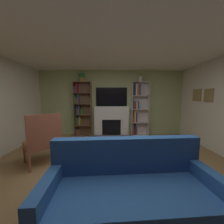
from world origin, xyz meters
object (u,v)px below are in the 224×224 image
at_px(bookshelf_left, 81,109).
at_px(tv, 111,97).
at_px(bookshelf_right, 138,108).
at_px(vase_with_flowers, 141,79).
at_px(couch, 131,194).
at_px(fireplace, 112,120).
at_px(armchair, 43,140).
at_px(potted_plant, 82,76).

bearing_deg(bookshelf_left, tv, 3.26).
distance_m(bookshelf_right, vase_with_flowers, 1.14).
bearing_deg(couch, vase_with_flowers, 75.79).
distance_m(fireplace, vase_with_flowers, 1.94).
distance_m(bookshelf_left, armchair, 2.34).
bearing_deg(armchair, couch, -37.08).
height_order(couch, armchair, armchair).
relative_size(fireplace, armchair, 1.25).
relative_size(potted_plant, couch, 0.16).
bearing_deg(armchair, fireplace, 56.12).
distance_m(fireplace, bookshelf_left, 1.26).
bearing_deg(bookshelf_left, fireplace, -0.23).
relative_size(bookshelf_right, potted_plant, 6.00).
relative_size(couch, armchair, 1.84).
distance_m(tv, armchair, 2.94).
xyz_separation_m(tv, vase_with_flowers, (1.10, -0.12, 0.69)).
relative_size(potted_plant, vase_with_flowers, 0.86).
distance_m(bookshelf_left, vase_with_flowers, 2.56).
xyz_separation_m(vase_with_flowers, couch, (-0.89, -3.52, -1.90)).
bearing_deg(couch, potted_plant, 110.41).
height_order(vase_with_flowers, armchair, vase_with_flowers).
xyz_separation_m(bookshelf_left, vase_with_flowers, (2.28, -0.05, 1.16)).
bearing_deg(fireplace, vase_with_flowers, -2.53).
distance_m(bookshelf_right, potted_plant, 2.44).
distance_m(fireplace, tv, 0.91).
xyz_separation_m(bookshelf_right, vase_with_flowers, (0.08, -0.05, 1.13)).
relative_size(potted_plant, armchair, 0.30).
height_order(bookshelf_left, vase_with_flowers, vase_with_flowers).
bearing_deg(armchair, bookshelf_left, 81.46).
height_order(fireplace, couch, fireplace).
relative_size(fireplace, bookshelf_left, 0.69).
height_order(tv, bookshelf_left, bookshelf_left).
relative_size(bookshelf_left, potted_plant, 6.00).
relative_size(tv, armchair, 1.05).
bearing_deg(bookshelf_right, bookshelf_left, -179.96).
distance_m(bookshelf_right, couch, 3.75).
bearing_deg(bookshelf_left, armchair, -98.54).
height_order(bookshelf_left, armchair, bookshelf_left).
distance_m(tv, bookshelf_left, 1.27).
distance_m(bookshelf_left, potted_plant, 1.24).
relative_size(bookshelf_right, couch, 0.98).
relative_size(fireplace, potted_plant, 4.15).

